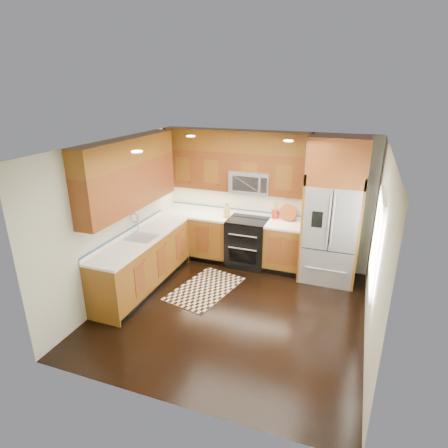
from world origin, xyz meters
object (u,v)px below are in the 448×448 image
(range, at_px, (247,242))
(refrigerator, at_px, (333,211))
(knife_block, at_px, (227,211))
(utensil_crock, at_px, (275,212))
(rug, at_px, (205,288))

(range, xyz_separation_m, refrigerator, (1.55, -0.04, 0.83))
(range, height_order, knife_block, knife_block)
(range, distance_m, knife_block, 0.73)
(refrigerator, bearing_deg, utensil_crock, 164.36)
(rug, height_order, knife_block, knife_block)
(rug, xyz_separation_m, knife_block, (-0.03, 1.22, 1.05))
(refrigerator, xyz_separation_m, utensil_crock, (-1.08, 0.30, -0.24))
(refrigerator, distance_m, rug, 2.62)
(rug, relative_size, knife_block, 5.02)
(range, height_order, utensil_crock, utensil_crock)
(range, bearing_deg, rug, -108.82)
(range, xyz_separation_m, rug, (-0.41, -1.19, -0.46))
(knife_block, height_order, utensil_crock, utensil_crock)
(rug, distance_m, utensil_crock, 2.00)
(range, distance_m, refrigerator, 1.76)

